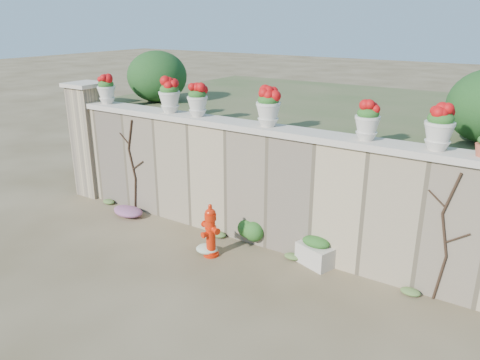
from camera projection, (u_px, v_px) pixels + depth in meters
The scene contains 19 objects.
ground at pixel (187, 282), 7.06m from camera, with size 80.00×80.00×0.00m, color brown.
stone_wall at pixel (251, 186), 8.15m from camera, with size 8.00×0.40×2.00m, color tan.
wall_cap at pixel (252, 127), 7.80m from camera, with size 8.10×0.52×0.10m, color beige.
gate_pillar at pixel (91, 139), 10.22m from camera, with size 0.72×0.72×2.48m.
raised_fill at pixel (326, 146), 10.67m from camera, with size 9.00×6.00×2.00m, color #384C23.
back_shrub_left at pixel (157, 76), 10.24m from camera, with size 1.30×1.30×1.10m, color #143814.
vine_left at pixel (132, 164), 9.36m from camera, with size 0.60×0.04×1.91m.
vine_right at pixel (445, 236), 6.30m from camera, with size 0.60×0.04×1.91m.
fire_hydrant at pixel (211, 230), 7.70m from camera, with size 0.40×0.28×0.92m.
planter_box at pixel (315, 252), 7.49m from camera, with size 0.67×0.51×0.49m.
green_shrub at pixel (247, 229), 8.14m from camera, with size 0.62×0.55×0.59m, color #1E5119.
magenta_clump at pixel (125, 210), 9.40m from camera, with size 0.84×0.56×0.22m, color #BD25A9.
white_flowers at pixel (212, 249), 7.86m from camera, with size 0.53×0.42×0.19m, color white.
urn_pot_0 at pixel (106, 90), 9.50m from camera, with size 0.37×0.37×0.57m.
urn_pot_1 at pixel (170, 96), 8.61m from camera, with size 0.40×0.40×0.63m.
urn_pot_2 at pixel (197, 100), 8.28m from camera, with size 0.37×0.37×0.58m.
urn_pot_3 at pixel (268, 107), 7.52m from camera, with size 0.40×0.40×0.63m.
urn_pot_4 at pixel (367, 121), 6.68m from camera, with size 0.36×0.36×0.57m.
urn_pot_5 at pixel (439, 128), 6.17m from camera, with size 0.39×0.39×0.62m.
Camera 1 is at (4.05, -4.70, 3.79)m, focal length 35.00 mm.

